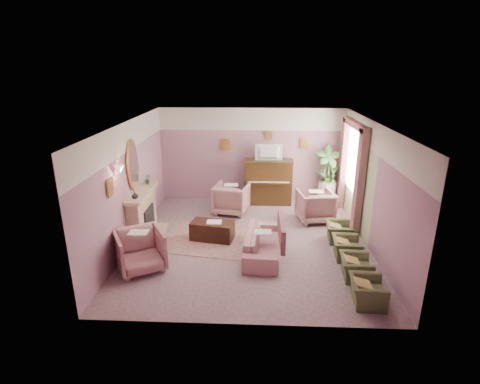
{
  "coord_description": "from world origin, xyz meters",
  "views": [
    {
      "loc": [
        0.15,
        -8.04,
        3.99
      ],
      "look_at": [
        -0.23,
        0.4,
        1.11
      ],
      "focal_mm": 28.0,
      "sensor_mm": 36.0,
      "label": 1
    }
  ],
  "objects_px": {
    "side_table": "(327,193)",
    "television": "(269,151)",
    "floral_armchair_right": "(315,204)",
    "piano": "(268,182)",
    "olive_chair_b": "(356,264)",
    "olive_chair_c": "(347,245)",
    "olive_chair_a": "(368,288)",
    "floral_armchair_left": "(231,197)",
    "olive_chair_d": "(339,229)",
    "floral_armchair_front": "(140,249)",
    "sofa": "(263,238)",
    "coffee_table": "(212,231)"
  },
  "relations": [
    {
      "from": "floral_armchair_left",
      "to": "olive_chair_d",
      "type": "xyz_separation_m",
      "value": [
        2.67,
        -1.67,
        -0.17
      ]
    },
    {
      "from": "coffee_table",
      "to": "olive_chair_b",
      "type": "relative_size",
      "value": 1.46
    },
    {
      "from": "piano",
      "to": "olive_chair_d",
      "type": "relative_size",
      "value": 2.04
    },
    {
      "from": "piano",
      "to": "floral_armchair_right",
      "type": "distance_m",
      "value": 1.81
    },
    {
      "from": "olive_chair_a",
      "to": "side_table",
      "type": "distance_m",
      "value": 4.95
    },
    {
      "from": "television",
      "to": "olive_chair_d",
      "type": "bearing_deg",
      "value": -56.8
    },
    {
      "from": "olive_chair_a",
      "to": "olive_chair_b",
      "type": "height_order",
      "value": "same"
    },
    {
      "from": "piano",
      "to": "television",
      "type": "bearing_deg",
      "value": -90.0
    },
    {
      "from": "piano",
      "to": "floral_armchair_left",
      "type": "bearing_deg",
      "value": -140.8
    },
    {
      "from": "olive_chair_b",
      "to": "floral_armchair_front",
      "type": "bearing_deg",
      "value": 178.27
    },
    {
      "from": "olive_chair_d",
      "to": "olive_chair_c",
      "type": "bearing_deg",
      "value": -90.0
    },
    {
      "from": "floral_armchair_right",
      "to": "olive_chair_c",
      "type": "distance_m",
      "value": 2.07
    },
    {
      "from": "olive_chair_c",
      "to": "olive_chair_a",
      "type": "bearing_deg",
      "value": -90.0
    },
    {
      "from": "sofa",
      "to": "floral_armchair_right",
      "type": "bearing_deg",
      "value": 54.04
    },
    {
      "from": "olive_chair_a",
      "to": "floral_armchair_right",
      "type": "bearing_deg",
      "value": 96.1
    },
    {
      "from": "piano",
      "to": "olive_chair_b",
      "type": "xyz_separation_m",
      "value": [
        1.62,
        -4.17,
        -0.35
      ]
    },
    {
      "from": "floral_armchair_right",
      "to": "sofa",
      "type": "bearing_deg",
      "value": -125.96
    },
    {
      "from": "coffee_table",
      "to": "olive_chair_c",
      "type": "distance_m",
      "value": 3.1
    },
    {
      "from": "coffee_table",
      "to": "floral_armchair_left",
      "type": "distance_m",
      "value": 1.79
    },
    {
      "from": "television",
      "to": "floral_armchair_right",
      "type": "xyz_separation_m",
      "value": [
        1.23,
        -1.27,
        -1.14
      ]
    },
    {
      "from": "floral_armchair_left",
      "to": "olive_chair_b",
      "type": "distance_m",
      "value": 4.26
    },
    {
      "from": "floral_armchair_right",
      "to": "olive_chair_b",
      "type": "bearing_deg",
      "value": -82.17
    },
    {
      "from": "television",
      "to": "coffee_table",
      "type": "xyz_separation_m",
      "value": [
        -1.38,
        -2.55,
        -1.38
      ]
    },
    {
      "from": "television",
      "to": "floral_armchair_front",
      "type": "distance_m",
      "value": 4.94
    },
    {
      "from": "olive_chair_c",
      "to": "piano",
      "type": "bearing_deg",
      "value": 115.84
    },
    {
      "from": "floral_armchair_right",
      "to": "olive_chair_b",
      "type": "distance_m",
      "value": 2.88
    },
    {
      "from": "coffee_table",
      "to": "sofa",
      "type": "bearing_deg",
      "value": -29.74
    },
    {
      "from": "floral_armchair_left",
      "to": "floral_armchair_front",
      "type": "relative_size",
      "value": 1.0
    },
    {
      "from": "television",
      "to": "side_table",
      "type": "xyz_separation_m",
      "value": [
        1.76,
        0.01,
        -1.25
      ]
    },
    {
      "from": "floral_armchair_front",
      "to": "olive_chair_c",
      "type": "distance_m",
      "value": 4.36
    },
    {
      "from": "sofa",
      "to": "floral_armchair_left",
      "type": "distance_m",
      "value": 2.57
    },
    {
      "from": "floral_armchair_front",
      "to": "olive_chair_c",
      "type": "bearing_deg",
      "value": 9.12
    },
    {
      "from": "piano",
      "to": "olive_chair_b",
      "type": "relative_size",
      "value": 2.04
    },
    {
      "from": "floral_armchair_right",
      "to": "side_table",
      "type": "distance_m",
      "value": 1.39
    },
    {
      "from": "piano",
      "to": "floral_armchair_front",
      "type": "bearing_deg",
      "value": -123.57
    },
    {
      "from": "side_table",
      "to": "olive_chair_c",
      "type": "bearing_deg",
      "value": -92.44
    },
    {
      "from": "piano",
      "to": "floral_armchair_front",
      "type": "distance_m",
      "value": 4.85
    },
    {
      "from": "piano",
      "to": "floral_armchair_right",
      "type": "relative_size",
      "value": 1.51
    },
    {
      "from": "side_table",
      "to": "television",
      "type": "bearing_deg",
      "value": -179.67
    },
    {
      "from": "floral_armchair_left",
      "to": "olive_chair_b",
      "type": "bearing_deg",
      "value": -51.18
    },
    {
      "from": "coffee_table",
      "to": "olive_chair_c",
      "type": "xyz_separation_m",
      "value": [
        3.0,
        -0.75,
        0.07
      ]
    },
    {
      "from": "floral_armchair_right",
      "to": "olive_chair_c",
      "type": "xyz_separation_m",
      "value": [
        0.39,
        -2.03,
        -0.17
      ]
    },
    {
      "from": "floral_armchair_front",
      "to": "side_table",
      "type": "distance_m",
      "value": 5.98
    },
    {
      "from": "olive_chair_b",
      "to": "piano",
      "type": "bearing_deg",
      "value": 111.26
    },
    {
      "from": "olive_chair_c",
      "to": "floral_armchair_left",
      "type": "bearing_deg",
      "value": 136.91
    },
    {
      "from": "sofa",
      "to": "floral_armchair_left",
      "type": "xyz_separation_m",
      "value": [
        -0.86,
        2.42,
        0.09
      ]
    },
    {
      "from": "olive_chair_c",
      "to": "sofa",
      "type": "bearing_deg",
      "value": 177.79
    },
    {
      "from": "piano",
      "to": "side_table",
      "type": "relative_size",
      "value": 2.0
    },
    {
      "from": "television",
      "to": "floral_armchair_left",
      "type": "distance_m",
      "value": 1.74
    },
    {
      "from": "side_table",
      "to": "coffee_table",
      "type": "bearing_deg",
      "value": -140.89
    }
  ]
}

